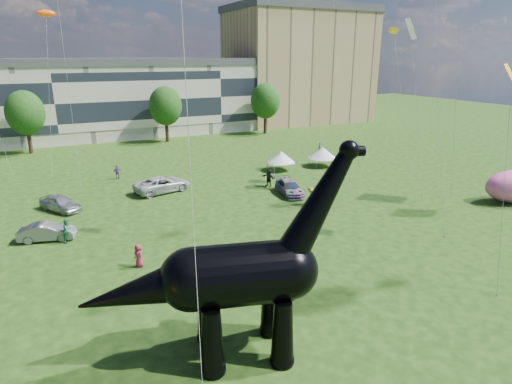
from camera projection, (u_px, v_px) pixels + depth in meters
name	position (u px, v px, depth m)	size (l,w,h in m)	color
ground	(286.00, 336.00, 21.44)	(220.00, 220.00, 0.00)	#16330C
terrace_row	(54.00, 104.00, 69.37)	(78.00, 11.00, 12.00)	beige
apartment_block	(298.00, 68.00, 90.48)	(28.00, 18.00, 22.00)	tan
tree_mid_left	(25.00, 109.00, 59.90)	(5.20, 5.20, 9.44)	#382314
tree_mid_right	(165.00, 103.00, 68.26)	(5.20, 5.20, 9.44)	#382314
tree_far_right	(265.00, 98.00, 75.78)	(5.20, 5.20, 9.44)	#382314
dinosaur_sculpture	(231.00, 279.00, 19.07)	(12.68, 5.11, 10.38)	black
car_silver	(60.00, 203.00, 38.61)	(1.74, 4.33, 1.48)	#B3B3B8
car_grey	(47.00, 232.00, 32.44)	(1.41, 4.03, 1.33)	slate
car_white	(162.00, 184.00, 44.04)	(2.68, 5.81, 1.62)	silver
car_dark	(289.00, 188.00, 43.23)	(1.94, 4.77, 1.38)	#595960
gazebo_near	(281.00, 157.00, 52.13)	(3.91, 3.91, 2.40)	white
gazebo_far	(322.00, 153.00, 54.02)	(4.20, 4.20, 2.46)	silver
visitors	(178.00, 216.00, 35.12)	(54.67, 42.14, 1.87)	#348459
kites	(119.00, 36.00, 25.97)	(60.30, 49.55, 28.55)	#F51046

